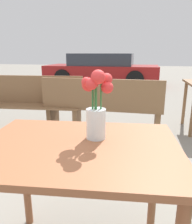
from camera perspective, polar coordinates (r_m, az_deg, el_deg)
table_front at (r=1.10m, az=-4.65°, el=-13.75°), size 1.03×0.80×0.75m
flower_vase at (r=1.08m, az=0.05°, el=0.99°), size 0.16×0.13×0.35m
bench_near at (r=2.94m, az=1.45°, el=1.32°), size 1.61×0.37×0.85m
bench_middle at (r=3.31m, az=-16.58°, el=2.14°), size 1.52×0.50×0.85m
parked_car at (r=8.37m, az=1.52°, el=11.01°), size 4.13×1.73×1.14m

